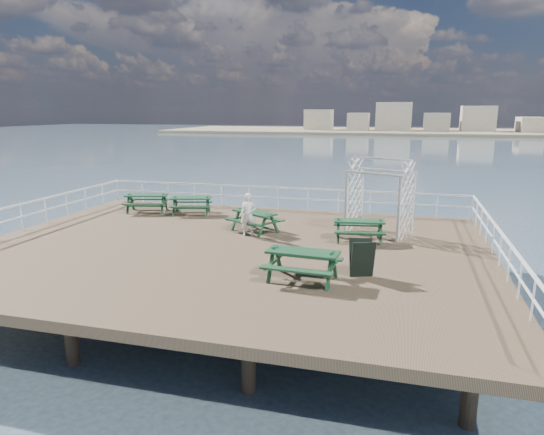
{
  "coord_description": "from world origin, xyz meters",
  "views": [
    {
      "loc": [
        5.87,
        -15.61,
        4.74
      ],
      "look_at": [
        1.54,
        0.14,
        1.1
      ],
      "focal_mm": 32.0,
      "sensor_mm": 36.0,
      "label": 1
    }
  ],
  "objects_px": {
    "picnic_table_d": "(255,217)",
    "trellis_arbor": "(379,201)",
    "picnic_table_b": "(191,202)",
    "picnic_table_e": "(303,259)",
    "picnic_table_a": "(147,199)",
    "picnic_table_c": "(359,226)",
    "person": "(248,215)"
  },
  "relations": [
    {
      "from": "picnic_table_b",
      "to": "trellis_arbor",
      "type": "height_order",
      "value": "trellis_arbor"
    },
    {
      "from": "picnic_table_b",
      "to": "picnic_table_c",
      "type": "xyz_separation_m",
      "value": [
        7.97,
        -2.75,
        0.0
      ]
    },
    {
      "from": "picnic_table_b",
      "to": "picnic_table_e",
      "type": "distance_m",
      "value": 10.12
    },
    {
      "from": "picnic_table_d",
      "to": "trellis_arbor",
      "type": "bearing_deg",
      "value": 40.52
    },
    {
      "from": "picnic_table_e",
      "to": "picnic_table_c",
      "type": "bearing_deg",
      "value": 80.59
    },
    {
      "from": "person",
      "to": "picnic_table_d",
      "type": "bearing_deg",
      "value": 81.34
    },
    {
      "from": "trellis_arbor",
      "to": "person",
      "type": "relative_size",
      "value": 1.8
    },
    {
      "from": "picnic_table_c",
      "to": "trellis_arbor",
      "type": "distance_m",
      "value": 1.53
    },
    {
      "from": "picnic_table_a",
      "to": "picnic_table_c",
      "type": "xyz_separation_m",
      "value": [
        10.2,
        -2.63,
        -0.03
      ]
    },
    {
      "from": "picnic_table_b",
      "to": "picnic_table_a",
      "type": "bearing_deg",
      "value": 166.8
    },
    {
      "from": "picnic_table_d",
      "to": "trellis_arbor",
      "type": "height_order",
      "value": "trellis_arbor"
    },
    {
      "from": "trellis_arbor",
      "to": "picnic_table_c",
      "type": "bearing_deg",
      "value": -94.21
    },
    {
      "from": "picnic_table_c",
      "to": "picnic_table_a",
      "type": "bearing_deg",
      "value": 156.62
    },
    {
      "from": "picnic_table_a",
      "to": "picnic_table_c",
      "type": "relative_size",
      "value": 1.12
    },
    {
      "from": "picnic_table_d",
      "to": "picnic_table_b",
      "type": "bearing_deg",
      "value": 178.28
    },
    {
      "from": "picnic_table_b",
      "to": "trellis_arbor",
      "type": "relative_size",
      "value": 0.73
    },
    {
      "from": "person",
      "to": "trellis_arbor",
      "type": "bearing_deg",
      "value": 11.91
    },
    {
      "from": "picnic_table_a",
      "to": "picnic_table_e",
      "type": "xyz_separation_m",
      "value": [
        9.07,
        -7.35,
        0.03
      ]
    },
    {
      "from": "picnic_table_a",
      "to": "trellis_arbor",
      "type": "relative_size",
      "value": 0.76
    },
    {
      "from": "picnic_table_a",
      "to": "picnic_table_d",
      "type": "bearing_deg",
      "value": -35.64
    },
    {
      "from": "picnic_table_a",
      "to": "picnic_table_d",
      "type": "height_order",
      "value": "picnic_table_a"
    },
    {
      "from": "picnic_table_c",
      "to": "picnic_table_e",
      "type": "bearing_deg",
      "value": -112.38
    },
    {
      "from": "picnic_table_e",
      "to": "person",
      "type": "relative_size",
      "value": 1.29
    },
    {
      "from": "trellis_arbor",
      "to": "picnic_table_d",
      "type": "bearing_deg",
      "value": -146.06
    },
    {
      "from": "picnic_table_e",
      "to": "person",
      "type": "distance_m",
      "value": 5.28
    },
    {
      "from": "picnic_table_c",
      "to": "person",
      "type": "distance_m",
      "value": 4.19
    },
    {
      "from": "picnic_table_b",
      "to": "picnic_table_c",
      "type": "bearing_deg",
      "value": -35.24
    },
    {
      "from": "picnic_table_b",
      "to": "person",
      "type": "bearing_deg",
      "value": -55.75
    },
    {
      "from": "picnic_table_b",
      "to": "picnic_table_e",
      "type": "bearing_deg",
      "value": -63.7
    },
    {
      "from": "picnic_table_b",
      "to": "person",
      "type": "relative_size",
      "value": 1.31
    },
    {
      "from": "picnic_table_a",
      "to": "trellis_arbor",
      "type": "xyz_separation_m",
      "value": [
        10.83,
        -1.46,
        0.72
      ]
    },
    {
      "from": "picnic_table_e",
      "to": "trellis_arbor",
      "type": "xyz_separation_m",
      "value": [
        1.76,
        5.89,
        0.69
      ]
    }
  ]
}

